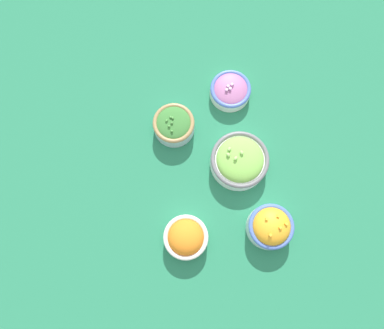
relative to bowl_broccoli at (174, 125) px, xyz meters
name	(u,v)px	position (x,y,z in m)	size (l,w,h in m)	color
ground_plane	(192,167)	(0.12, 0.02, -0.03)	(3.00, 3.00, 0.00)	#23704C
bowl_broccoli	(174,125)	(0.00, 0.00, 0.00)	(0.11, 0.11, 0.06)	#B2C1CC
bowl_red_onion	(230,90)	(-0.06, 0.18, -0.01)	(0.12, 0.12, 0.05)	silver
bowl_lettuce	(239,160)	(0.14, 0.15, 0.00)	(0.16, 0.16, 0.08)	white
bowl_carrots	(186,237)	(0.30, -0.04, 0.00)	(0.11, 0.11, 0.07)	white
bowl_squash	(270,227)	(0.33, 0.18, 0.01)	(0.12, 0.12, 0.09)	silver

